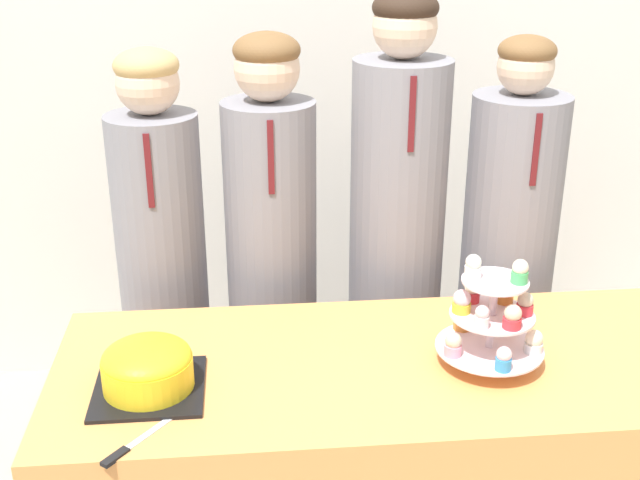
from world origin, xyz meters
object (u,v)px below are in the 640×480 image
object	(u,v)px
round_cake	(147,367)
student_3	(506,269)
student_1	(272,272)
cupcake_stand	(492,317)
student_0	(164,282)
cake_knife	(129,447)
student_2	(396,253)

from	to	relation	value
round_cake	student_3	bearing A→B (deg)	31.91
round_cake	student_1	world-z (taller)	student_1
cupcake_stand	student_0	size ratio (longest dim) A/B	0.21
round_cake	cake_knife	distance (m)	0.23
cupcake_stand	student_2	distance (m)	0.66
cake_knife	cupcake_stand	size ratio (longest dim) A/B	0.63
round_cake	student_1	distance (m)	0.76
student_2	student_3	distance (m)	0.38
round_cake	cake_knife	world-z (taller)	round_cake
student_0	student_1	distance (m)	0.35
student_1	student_3	distance (m)	0.78
student_1	student_3	xyz separation A→B (m)	(0.78, 0.00, -0.03)
student_0	student_2	xyz separation A→B (m)	(0.75, 0.00, 0.07)
cake_knife	cupcake_stand	bearing A→B (deg)	-33.93
round_cake	cupcake_stand	bearing A→B (deg)	3.03
student_2	cake_knife	bearing A→B (deg)	-129.44
student_0	student_2	size ratio (longest dim) A/B	0.90
round_cake	cupcake_stand	size ratio (longest dim) A/B	0.89
round_cake	student_1	size ratio (longest dim) A/B	0.18
cupcake_stand	student_3	size ratio (longest dim) A/B	0.20
cake_knife	round_cake	bearing A→B (deg)	33.60
cupcake_stand	round_cake	bearing A→B (deg)	-176.97
round_cake	cupcake_stand	distance (m)	0.85
cupcake_stand	student_2	xyz separation A→B (m)	(-0.12, 0.64, -0.10)
cupcake_stand	student_3	world-z (taller)	student_3
cake_knife	student_1	xyz separation A→B (m)	(0.34, 0.91, -0.02)
round_cake	cake_knife	xyz separation A→B (m)	(-0.02, -0.22, -0.06)
cupcake_stand	student_1	bearing A→B (deg)	129.29
student_3	cupcake_stand	bearing A→B (deg)	-111.63
cake_knife	student_0	size ratio (longest dim) A/B	0.13
student_1	student_3	size ratio (longest dim) A/B	1.01
cake_knife	student_1	bearing A→B (deg)	18.25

